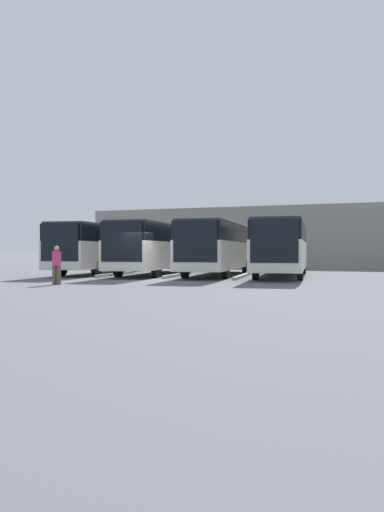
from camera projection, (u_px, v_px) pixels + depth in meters
ground_plane at (147, 280)px, 25.98m from camera, size 600.00×600.00×0.00m
bus_0 at (282, 246)px, 29.64m from camera, size 3.90×12.59×3.19m
curb_divider_0 at (242, 276)px, 28.62m from camera, size 0.86×5.80×0.15m
bus_1 at (218, 247)px, 31.00m from camera, size 3.90×12.59×3.19m
curb_divider_1 at (178, 275)px, 29.98m from camera, size 0.86×5.80×0.15m
bus_2 at (158, 247)px, 32.07m from camera, size 3.90×12.59×3.19m
curb_divider_2 at (116, 274)px, 31.05m from camera, size 0.86×5.80×0.15m
bus_3 at (105, 247)px, 33.64m from camera, size 3.90×12.59×3.19m
pedestrian at (57, 264)px, 22.52m from camera, size 0.43×0.43×1.75m
station_building at (260, 238)px, 51.86m from camera, size 32.11×14.97×5.66m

